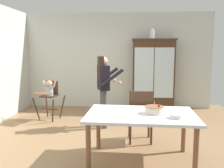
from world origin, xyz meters
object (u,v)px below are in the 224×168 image
china_cabinet (153,75)px  serving_bowl (176,116)px  dining_table (141,119)px  adult_person (104,83)px  dining_chair_far_side (141,113)px  birthday_cake (154,110)px  ceramic_vase (152,34)px  high_chair_with_toddler (49,93)px

china_cabinet → serving_bowl: (0.01, -3.44, -0.22)m
dining_table → serving_bowl: size_ratio=9.00×
serving_bowl → adult_person: bearing=123.5°
adult_person → dining_chair_far_side: size_ratio=1.59×
birthday_cake → serving_bowl: bearing=-39.7°
ceramic_vase → dining_table: (-0.41, -3.23, -1.42)m
ceramic_vase → dining_chair_far_side: size_ratio=0.28×
dining_chair_far_side → china_cabinet: bearing=-102.6°
dining_table → birthday_cake: birthday_cake is taller
china_cabinet → ceramic_vase: (-0.06, 0.00, 1.09)m
china_cabinet → dining_chair_far_side: china_cabinet is taller
birthday_cake → serving_bowl: size_ratio=1.56×
ceramic_vase → serving_bowl: ceramic_vase is taller
china_cabinet → dining_chair_far_side: 2.57m
high_chair_with_toddler → birthday_cake: size_ratio=3.39×
high_chair_with_toddler → birthday_cake: (2.28, -2.05, 0.14)m
high_chair_with_toddler → dining_table: bearing=-31.7°
china_cabinet → serving_bowl: bearing=-89.9°
dining_table → dining_chair_far_side: dining_chair_far_side is taller
adult_person → serving_bowl: (1.20, -1.81, -0.20)m
high_chair_with_toddler → dining_table: high_chair_with_toddler is taller
serving_bowl → ceramic_vase: bearing=91.1°
birthday_cake → serving_bowl: birthday_cake is taller
ceramic_vase → adult_person: ceramic_vase is taller
adult_person → birthday_cake: size_ratio=5.47×
china_cabinet → high_chair_with_toddler: size_ratio=2.06×
ceramic_vase → dining_table: ceramic_vase is taller
high_chair_with_toddler → adult_person: bearing=-6.3°
ceramic_vase → serving_bowl: 3.69m
dining_chair_far_side → dining_table: bearing=85.0°
high_chair_with_toddler → china_cabinet: bearing=37.5°
china_cabinet → birthday_cake: 3.23m
serving_bowl → dining_chair_far_side: (-0.44, 0.95, -0.21)m
china_cabinet → high_chair_with_toddler: (-2.55, -1.16, -0.33)m
china_cabinet → birthday_cake: bearing=-94.8°
birthday_cake → china_cabinet: bearing=85.2°
high_chair_with_toddler → adult_person: 1.47m
china_cabinet → dining_chair_far_side: size_ratio=2.04×
adult_person → ceramic_vase: bearing=-53.9°
china_cabinet → dining_chair_far_side: bearing=-99.9°
high_chair_with_toddler → dining_chair_far_side: bearing=-19.3°
ceramic_vase → high_chair_with_toddler: ceramic_vase is taller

